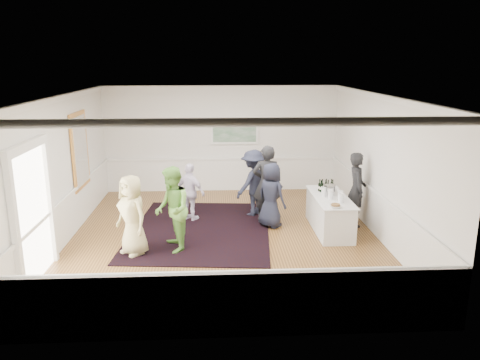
{
  "coord_description": "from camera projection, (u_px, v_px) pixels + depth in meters",
  "views": [
    {
      "loc": [
        -0.18,
        -10.01,
        3.91
      ],
      "look_at": [
        0.37,
        0.2,
        1.29
      ],
      "focal_mm": 35.0,
      "sensor_mm": 36.0,
      "label": 1
    }
  ],
  "objects": [
    {
      "name": "wall_back",
      "position": [
        221.0,
        139.0,
        14.14
      ],
      "size": [
        7.0,
        0.02,
        3.2
      ],
      "primitive_type": "cube",
      "color": "white",
      "rests_on": "floor"
    },
    {
      "name": "guest_green",
      "position": [
        172.0,
        210.0,
        9.71
      ],
      "size": [
        0.86,
        1.01,
        1.8
      ],
      "primitive_type": "imported",
      "rotation": [
        0.0,
        0.0,
        -1.34
      ],
      "color": "#6AAA44",
      "rests_on": "floor"
    },
    {
      "name": "wine_bottles",
      "position": [
        326.0,
        185.0,
        11.29
      ],
      "size": [
        0.38,
        0.2,
        0.31
      ],
      "color": "black",
      "rests_on": "serving_table"
    },
    {
      "name": "doorway",
      "position": [
        32.0,
        205.0,
        8.3
      ],
      "size": [
        0.1,
        1.78,
        2.56
      ],
      "color": "white",
      "rests_on": "wall_left"
    },
    {
      "name": "serving_table",
      "position": [
        330.0,
        213.0,
        11.0
      ],
      "size": [
        0.79,
        2.06,
        0.83
      ],
      "color": "silver",
      "rests_on": "floor"
    },
    {
      "name": "mirror",
      "position": [
        80.0,
        150.0,
        11.3
      ],
      "size": [
        0.05,
        1.25,
        1.85
      ],
      "color": "gold",
      "rests_on": "wall_left"
    },
    {
      "name": "wall_left",
      "position": [
        62.0,
        171.0,
        10.09
      ],
      "size": [
        0.02,
        8.0,
        3.2
      ],
      "primitive_type": "cube",
      "color": "white",
      "rests_on": "floor"
    },
    {
      "name": "bartender",
      "position": [
        356.0,
        189.0,
        11.24
      ],
      "size": [
        0.5,
        0.7,
        1.8
      ],
      "primitive_type": "imported",
      "rotation": [
        0.0,
        0.0,
        1.47
      ],
      "color": "black",
      "rests_on": "floor"
    },
    {
      "name": "wall_right",
      "position": [
        380.0,
        167.0,
        10.45
      ],
      "size": [
        0.02,
        8.0,
        3.2
      ],
      "primitive_type": "cube",
      "color": "white",
      "rests_on": "floor"
    },
    {
      "name": "floor",
      "position": [
        224.0,
        237.0,
        10.67
      ],
      "size": [
        8.0,
        8.0,
        0.0
      ],
      "primitive_type": "plane",
      "color": "olive",
      "rests_on": "ground"
    },
    {
      "name": "juice_pitchers",
      "position": [
        334.0,
        195.0,
        10.61
      ],
      "size": [
        0.43,
        0.63,
        0.24
      ],
      "color": "#64B741",
      "rests_on": "serving_table"
    },
    {
      "name": "landscape_painting",
      "position": [
        234.0,
        133.0,
        14.06
      ],
      "size": [
        1.44,
        0.06,
        0.66
      ],
      "color": "white",
      "rests_on": "wall_back"
    },
    {
      "name": "guest_lilac",
      "position": [
        190.0,
        192.0,
        11.62
      ],
      "size": [
        0.9,
        0.79,
        1.46
      ],
      "primitive_type": "imported",
      "rotation": [
        0.0,
        0.0,
        2.52
      ],
      "color": "silver",
      "rests_on": "floor"
    },
    {
      "name": "guest_tan",
      "position": [
        132.0,
        215.0,
        9.55
      ],
      "size": [
        0.96,
        0.96,
        1.68
      ],
      "primitive_type": "imported",
      "rotation": [
        0.0,
        0.0,
        -0.78
      ],
      "color": "tan",
      "rests_on": "floor"
    },
    {
      "name": "wainscoting",
      "position": [
        224.0,
        216.0,
        10.54
      ],
      "size": [
        7.0,
        8.0,
        1.0
      ],
      "primitive_type": null,
      "color": "white",
      "rests_on": "floor"
    },
    {
      "name": "ceiling",
      "position": [
        223.0,
        95.0,
        9.87
      ],
      "size": [
        7.0,
        8.0,
        0.02
      ],
      "primitive_type": "cube",
      "color": "white",
      "rests_on": "wall_back"
    },
    {
      "name": "area_rug",
      "position": [
        201.0,
        229.0,
        11.12
      ],
      "size": [
        3.55,
        4.46,
        0.02
      ],
      "primitive_type": "cube",
      "rotation": [
        0.0,
        0.0,
        -0.09
      ],
      "color": "black",
      "rests_on": "floor"
    },
    {
      "name": "ice_bucket",
      "position": [
        330.0,
        190.0,
        10.99
      ],
      "size": [
        0.26,
        0.26,
        0.25
      ],
      "primitive_type": "cylinder",
      "color": "silver",
      "rests_on": "serving_table"
    },
    {
      "name": "guest_navy",
      "position": [
        271.0,
        195.0,
        11.17
      ],
      "size": [
        0.89,
        0.9,
        1.57
      ],
      "primitive_type": "imported",
      "rotation": [
        0.0,
        0.0,
        2.34
      ],
      "color": "#1B1E2E",
      "rests_on": "floor"
    },
    {
      "name": "wall_front",
      "position": [
        230.0,
        234.0,
        6.4
      ],
      "size": [
        7.0,
        0.02,
        3.2
      ],
      "primitive_type": "cube",
      "color": "white",
      "rests_on": "floor"
    },
    {
      "name": "guest_dark_b",
      "position": [
        267.0,
        184.0,
        11.54
      ],
      "size": [
        0.71,
        0.48,
        1.92
      ],
      "primitive_type": "imported",
      "rotation": [
        0.0,
        0.0,
        3.12
      ],
      "color": "black",
      "rests_on": "floor"
    },
    {
      "name": "nut_bowl",
      "position": [
        336.0,
        206.0,
        10.07
      ],
      "size": [
        0.26,
        0.26,
        0.08
      ],
      "color": "white",
      "rests_on": "serving_table"
    },
    {
      "name": "guest_dark_a",
      "position": [
        253.0,
        183.0,
        12.0
      ],
      "size": [
        1.24,
        1.23,
        1.72
      ],
      "primitive_type": "imported",
      "rotation": [
        0.0,
        0.0,
        3.91
      ],
      "color": "#1B1E2E",
      "rests_on": "floor"
    }
  ]
}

